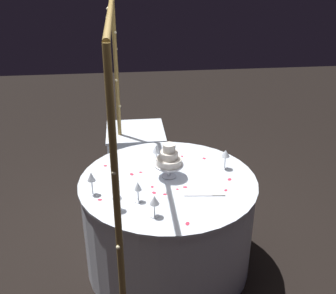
% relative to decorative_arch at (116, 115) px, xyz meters
% --- Properties ---
extents(ground_plane, '(12.00, 12.00, 0.00)m').
position_rel_decorative_arch_xyz_m(ground_plane, '(-0.00, -0.36, -1.34)').
color(ground_plane, black).
extents(decorative_arch, '(1.96, 0.05, 2.04)m').
position_rel_decorative_arch_xyz_m(decorative_arch, '(0.00, 0.00, 0.00)').
color(decorative_arch, olive).
rests_on(decorative_arch, ground).
extents(main_table, '(1.35, 1.35, 0.80)m').
position_rel_decorative_arch_xyz_m(main_table, '(-0.00, -0.36, -0.94)').
color(main_table, silver).
rests_on(main_table, ground).
extents(side_table, '(0.57, 0.57, 0.77)m').
position_rel_decorative_arch_xyz_m(side_table, '(1.04, -0.15, -0.95)').
color(side_table, silver).
rests_on(side_table, ground).
extents(tiered_cake, '(0.22, 0.22, 0.27)m').
position_rel_decorative_arch_xyz_m(tiered_cake, '(0.05, -0.37, -0.39)').
color(tiered_cake, silver).
rests_on(tiered_cake, main_table).
extents(wine_glass_0, '(0.06, 0.06, 0.18)m').
position_rel_decorative_arch_xyz_m(wine_glass_0, '(-0.14, 0.20, -0.41)').
color(wine_glass_0, silver).
rests_on(wine_glass_0, main_table).
extents(wine_glass_1, '(0.07, 0.07, 0.16)m').
position_rel_decorative_arch_xyz_m(wine_glass_1, '(-0.45, -0.22, -0.42)').
color(wine_glass_1, silver).
rests_on(wine_glass_1, main_table).
extents(wine_glass_2, '(0.07, 0.07, 0.14)m').
position_rel_decorative_arch_xyz_m(wine_glass_2, '(-0.36, 0.02, -0.43)').
color(wine_glass_2, silver).
rests_on(wine_glass_2, main_table).
extents(wine_glass_3, '(0.07, 0.07, 0.17)m').
position_rel_decorative_arch_xyz_m(wine_glass_3, '(0.13, -0.83, -0.41)').
color(wine_glass_3, silver).
rests_on(wine_glass_3, main_table).
extents(wine_glass_4, '(0.06, 0.06, 0.15)m').
position_rel_decorative_arch_xyz_m(wine_glass_4, '(-0.26, -0.12, -0.43)').
color(wine_glass_4, silver).
rests_on(wine_glass_4, main_table).
extents(wine_glass_5, '(0.06, 0.06, 0.15)m').
position_rel_decorative_arch_xyz_m(wine_glass_5, '(0.30, -0.30, -0.43)').
color(wine_glass_5, silver).
rests_on(wine_glass_5, main_table).
extents(cake_knife, '(0.05, 0.30, 0.01)m').
position_rel_decorative_arch_xyz_m(cake_knife, '(-0.25, -0.61, -0.54)').
color(cake_knife, silver).
rests_on(cake_knife, main_table).
extents(rose_petal_0, '(0.04, 0.04, 0.00)m').
position_rel_decorative_arch_xyz_m(rose_petal_0, '(-0.56, -0.42, -0.54)').
color(rose_petal_0, '#E02D47').
rests_on(rose_petal_0, main_table).
extents(rose_petal_1, '(0.02, 0.04, 0.00)m').
position_rel_decorative_arch_xyz_m(rose_petal_1, '(0.42, -0.47, -0.54)').
color(rose_petal_1, '#E02D47').
rests_on(rose_petal_1, main_table).
extents(rose_petal_2, '(0.04, 0.04, 0.00)m').
position_rel_decorative_arch_xyz_m(rose_petal_2, '(0.36, -0.51, -0.54)').
color(rose_petal_2, '#E02D47').
rests_on(rose_petal_2, main_table).
extents(rose_petal_3, '(0.03, 0.02, 0.00)m').
position_rel_decorative_arch_xyz_m(rose_petal_3, '(-0.09, -0.23, -0.54)').
color(rose_petal_3, '#E02D47').
rests_on(rose_petal_3, main_table).
extents(rose_petal_4, '(0.04, 0.04, 0.00)m').
position_rel_decorative_arch_xyz_m(rose_petal_4, '(0.49, -0.30, -0.54)').
color(rose_petal_4, '#E02D47').
rests_on(rose_petal_4, main_table).
extents(rose_petal_5, '(0.05, 0.04, 0.00)m').
position_rel_decorative_arch_xyz_m(rose_petal_5, '(0.11, -0.09, -0.54)').
color(rose_petal_5, '#E02D47').
rests_on(rose_petal_5, main_table).
extents(rose_petal_6, '(0.03, 0.04, 0.00)m').
position_rel_decorative_arch_xyz_m(rose_petal_6, '(-0.22, 0.14, -0.54)').
color(rose_petal_6, '#E02D47').
rests_on(rose_petal_6, main_table).
extents(rose_petal_7, '(0.04, 0.04, 0.00)m').
position_rel_decorative_arch_xyz_m(rose_petal_7, '(0.31, -0.70, -0.54)').
color(rose_petal_7, '#E02D47').
rests_on(rose_petal_7, main_table).
extents(rose_petal_8, '(0.02, 0.03, 0.00)m').
position_rel_decorative_arch_xyz_m(rose_petal_8, '(0.49, -0.46, -0.54)').
color(rose_petal_8, '#E02D47').
rests_on(rose_petal_8, main_table).
extents(rose_petal_9, '(0.03, 0.04, 0.00)m').
position_rel_decorative_arch_xyz_m(rose_petal_9, '(-0.12, -0.47, -0.54)').
color(rose_petal_9, '#E02D47').
rests_on(rose_petal_9, main_table).
extents(rose_petal_10, '(0.04, 0.04, 0.00)m').
position_rel_decorative_arch_xyz_m(rose_petal_10, '(0.21, -0.48, -0.54)').
color(rose_petal_10, '#E02D47').
rests_on(rose_petal_10, main_table).
extents(rose_petal_11, '(0.03, 0.03, 0.00)m').
position_rel_decorative_arch_xyz_m(rose_petal_11, '(-0.14, -0.41, -0.54)').
color(rose_petal_11, '#E02D47').
rests_on(rose_petal_11, main_table).
extents(rose_petal_12, '(0.04, 0.04, 0.00)m').
position_rel_decorative_arch_xyz_m(rose_petal_12, '(-0.17, -0.24, -0.54)').
color(rose_petal_12, '#E02D47').
rests_on(rose_petal_12, main_table).
extents(rose_petal_13, '(0.05, 0.04, 0.00)m').
position_rel_decorative_arch_xyz_m(rose_petal_13, '(-0.05, -0.82, -0.54)').
color(rose_petal_13, '#E02D47').
rests_on(rose_petal_13, main_table).
extents(rose_petal_14, '(0.03, 0.03, 0.00)m').
position_rel_decorative_arch_xyz_m(rose_petal_14, '(0.13, -0.16, -0.54)').
color(rose_petal_14, '#E02D47').
rests_on(rose_petal_14, main_table).
extents(rose_petal_15, '(0.03, 0.04, 0.00)m').
position_rel_decorative_arch_xyz_m(rose_petal_15, '(0.27, 0.12, -0.54)').
color(rose_petal_15, '#E02D47').
rests_on(rose_petal_15, main_table).
extents(rose_petal_16, '(0.03, 0.03, 0.00)m').
position_rel_decorative_arch_xyz_m(rose_petal_16, '(-0.20, -0.31, -0.54)').
color(rose_petal_16, '#E02D47').
rests_on(rose_petal_16, main_table).
extents(rose_petal_17, '(0.04, 0.04, 0.00)m').
position_rel_decorative_arch_xyz_m(rose_petal_17, '(-0.20, -0.76, -0.54)').
color(rose_petal_17, '#E02D47').
rests_on(rose_petal_17, main_table).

